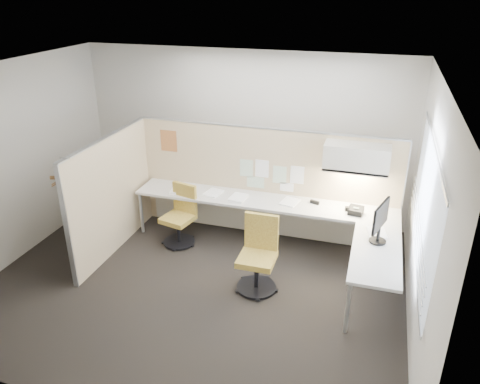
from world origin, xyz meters
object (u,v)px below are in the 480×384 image
(desk, at_px, (282,215))
(monitor, at_px, (380,220))
(chair_right, at_px, (258,256))
(phone, at_px, (355,211))
(chair_left, at_px, (180,217))

(desk, height_order, monitor, monitor)
(chair_right, bearing_deg, monitor, 13.48)
(chair_right, height_order, monitor, monitor)
(phone, bearing_deg, chair_left, -164.44)
(chair_left, height_order, phone, chair_left)
(desk, bearing_deg, chair_right, -95.42)
(chair_left, bearing_deg, desk, 20.76)
(chair_right, distance_m, phone, 1.60)
(chair_right, bearing_deg, desk, 84.21)
(chair_left, height_order, monitor, monitor)
(chair_left, relative_size, phone, 3.95)
(desk, xyz_separation_m, chair_left, (-1.55, -0.21, -0.17))
(chair_left, bearing_deg, phone, 19.59)
(monitor, height_order, phone, monitor)
(desk, relative_size, chair_right, 4.00)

